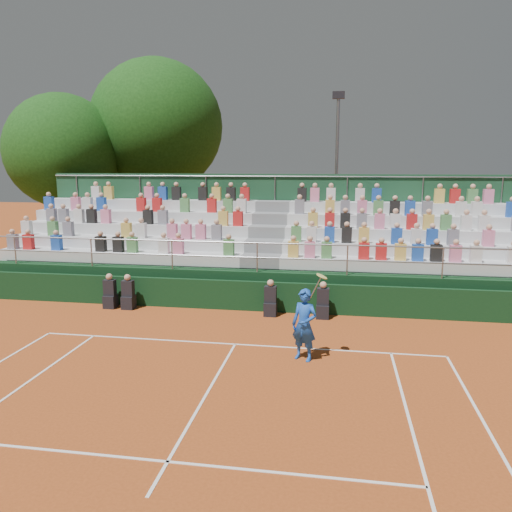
% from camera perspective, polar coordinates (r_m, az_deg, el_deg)
% --- Properties ---
extents(ground, '(90.00, 90.00, 0.00)m').
position_cam_1_polar(ground, '(13.74, -2.40, -10.06)').
color(ground, '#A5491B').
rests_on(ground, ground).
extents(courtside_wall, '(20.00, 0.15, 1.00)m').
position_cam_1_polar(courtside_wall, '(16.58, -0.17, -4.61)').
color(courtside_wall, black).
rests_on(courtside_wall, ground).
extents(line_officials, '(7.55, 0.40, 1.19)m').
position_cam_1_polar(line_officials, '(16.49, -5.83, -4.83)').
color(line_officials, black).
rests_on(line_officials, ground).
extents(grandstand, '(20.00, 5.20, 4.40)m').
position_cam_1_polar(grandstand, '(19.57, 1.43, -0.49)').
color(grandstand, black).
rests_on(grandstand, ground).
extents(tennis_player, '(0.92, 0.67, 2.22)m').
position_cam_1_polar(tennis_player, '(12.49, 5.55, -7.82)').
color(tennis_player, blue).
rests_on(tennis_player, ground).
extents(tree_west, '(5.76, 5.76, 8.33)m').
position_cam_1_polar(tree_west, '(27.74, -21.20, 11.08)').
color(tree_west, '#342312').
rests_on(tree_west, ground).
extents(tree_east, '(7.16, 7.16, 10.43)m').
position_cam_1_polar(tree_east, '(28.68, -11.26, 14.33)').
color(tree_east, '#342312').
rests_on(tree_east, ground).
extents(floodlight_mast, '(0.60, 0.25, 8.32)m').
position_cam_1_polar(floodlight_mast, '(25.84, 9.20, 10.40)').
color(floodlight_mast, gray).
rests_on(floodlight_mast, ground).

